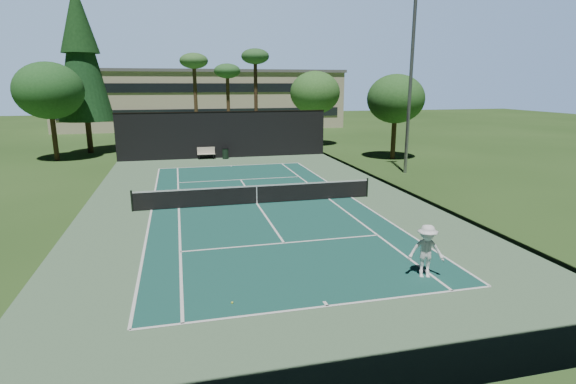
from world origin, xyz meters
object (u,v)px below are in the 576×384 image
at_px(player, 426,251).
at_px(trash_bin, 225,153).
at_px(tennis_net, 257,194).
at_px(tennis_ball_c, 298,191).
at_px(tennis_ball_a, 232,303).
at_px(park_bench, 206,153).
at_px(tennis_ball_d, 164,196).
at_px(tennis_ball_b, 209,188).

height_order(player, trash_bin, player).
xyz_separation_m(tennis_net, trash_bin, (-0.05, 15.41, -0.08)).
height_order(tennis_net, trash_bin, tennis_net).
xyz_separation_m(player, tennis_ball_c, (-0.93, 12.93, -0.88)).
distance_m(tennis_ball_a, park_bench, 26.81).
bearing_deg(tennis_ball_d, player, -56.88).
distance_m(tennis_ball_d, trash_bin, 13.58).
bearing_deg(tennis_ball_b, tennis_ball_a, -91.63).
distance_m(player, park_bench, 26.99).
bearing_deg(tennis_ball_a, tennis_ball_b, 88.37).
height_order(tennis_net, tennis_ball_b, tennis_net).
distance_m(player, tennis_ball_c, 13.00).
bearing_deg(trash_bin, tennis_ball_d, -110.94).
relative_size(player, tennis_ball_c, 30.59).
bearing_deg(tennis_net, park_bench, 96.04).
height_order(tennis_net, park_bench, tennis_net).
bearing_deg(tennis_net, player, -70.20).
bearing_deg(tennis_net, tennis_ball_a, -103.60).
relative_size(tennis_ball_b, park_bench, 0.05).
relative_size(tennis_ball_c, trash_bin, 0.06).
bearing_deg(player, tennis_ball_d, 141.26).
distance_m(tennis_ball_c, trash_bin, 13.50).
height_order(tennis_ball_a, tennis_ball_c, tennis_ball_a).
bearing_deg(tennis_ball_d, tennis_ball_b, 27.76).
distance_m(tennis_net, tennis_ball_b, 4.74).
bearing_deg(tennis_ball_a, tennis_ball_c, 67.21).
xyz_separation_m(player, tennis_ball_b, (-6.09, 14.82, -0.87)).
height_order(tennis_net, tennis_ball_d, tennis_net).
xyz_separation_m(tennis_ball_a, trash_bin, (2.62, 26.46, 0.44)).
bearing_deg(trash_bin, park_bench, 168.63).
bearing_deg(park_bench, tennis_net, -83.96).
distance_m(player, tennis_ball_d, 16.04).
relative_size(tennis_net, tennis_ball_d, 196.80).
height_order(tennis_net, tennis_ball_c, tennis_net).
height_order(tennis_ball_b, tennis_ball_c, tennis_ball_b).
xyz_separation_m(tennis_net, tennis_ball_d, (-4.91, 2.74, -0.52)).
relative_size(tennis_net, trash_bin, 13.65).
distance_m(tennis_ball_b, trash_bin, 11.49).
bearing_deg(tennis_ball_d, park_bench, 76.01).
xyz_separation_m(tennis_net, tennis_ball_b, (-2.24, 4.14, -0.52)).
height_order(park_bench, trash_bin, park_bench).
bearing_deg(tennis_ball_a, trash_bin, 84.35).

